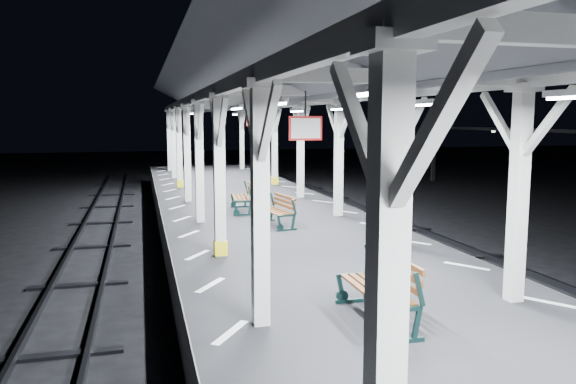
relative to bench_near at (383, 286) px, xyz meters
name	(u,v)px	position (x,y,z in m)	size (l,w,h in m)	color
ground	(346,328)	(0.33, 2.28, -1.49)	(120.00, 120.00, 0.00)	black
platform	(346,302)	(0.33, 2.28, -0.99)	(6.00, 50.00, 1.00)	black
hazard_stripes_left	(210,285)	(-2.12, 2.28, -0.49)	(1.00, 48.00, 0.01)	silver
hazard_stripes_right	(466,266)	(2.78, 2.28, -0.49)	(1.00, 48.00, 0.01)	silver
track_left	(52,353)	(-4.67, 2.28, -1.41)	(2.20, 60.00, 0.16)	#2D2D33
track_right	(575,302)	(5.33, 2.28, -1.41)	(2.20, 60.00, 0.16)	#2D2D33
canopy	(349,74)	(0.33, 2.26, 3.07)	(5.40, 49.00, 4.65)	silver
bench_near	(383,286)	(0.00, 0.00, 0.00)	(0.66, 1.71, 0.92)	#102929
bench_mid	(279,210)	(0.28, 7.21, -0.06)	(0.79, 1.56, 0.81)	#102929
bench_far	(244,196)	(-0.19, 9.74, -0.03)	(0.77, 1.66, 0.87)	#102929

